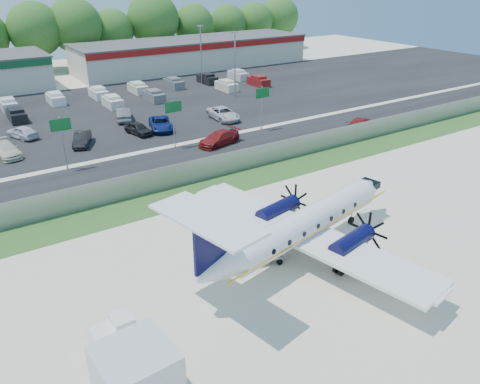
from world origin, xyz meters
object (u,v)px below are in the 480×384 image
aircraft (303,225)px  baggage_cart_near (242,253)px  baggage_cart_far (266,254)px  pushback_tug (116,329)px

aircraft → baggage_cart_near: aircraft is taller
aircraft → baggage_cart_far: bearing=165.3°
baggage_cart_near → baggage_cart_far: bearing=-36.4°
aircraft → pushback_tug: size_ratio=8.52×
pushback_tug → baggage_cart_near: 9.33m
aircraft → baggage_cart_near: size_ratio=8.33×
baggage_cart_far → baggage_cart_near: bearing=143.6°
baggage_cart_near → pushback_tug: bearing=-165.0°
aircraft → pushback_tug: 12.76m
pushback_tug → baggage_cart_far: (10.22, 1.52, -0.04)m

